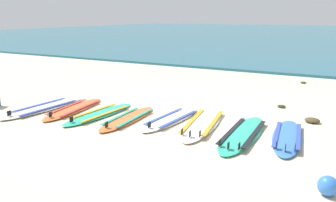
{
  "coord_description": "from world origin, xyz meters",
  "views": [
    {
      "loc": [
        3.15,
        -6.13,
        2.18
      ],
      "look_at": [
        -0.48,
        0.57,
        0.25
      ],
      "focal_mm": 36.75,
      "sensor_mm": 36.0,
      "label": 1
    }
  ],
  "objects_px": {
    "surfboard_0": "(44,108)",
    "surfboard_1": "(74,109)",
    "surfboard_6": "(243,134)",
    "surfboard_5": "(203,123)",
    "surfboard_2": "(100,114)",
    "surfboard_4": "(171,119)",
    "beach_ball": "(328,186)",
    "surfboard_7": "(287,137)",
    "surfboard_3": "(128,118)"
  },
  "relations": [
    {
      "from": "surfboard_3",
      "to": "surfboard_4",
      "type": "relative_size",
      "value": 0.98
    },
    {
      "from": "surfboard_3",
      "to": "surfboard_5",
      "type": "xyz_separation_m",
      "value": [
        1.52,
        0.45,
        0.0
      ]
    },
    {
      "from": "surfboard_2",
      "to": "surfboard_4",
      "type": "relative_size",
      "value": 1.03
    },
    {
      "from": "surfboard_4",
      "to": "surfboard_5",
      "type": "distance_m",
      "value": 0.69
    },
    {
      "from": "surfboard_4",
      "to": "beach_ball",
      "type": "distance_m",
      "value": 3.62
    },
    {
      "from": "surfboard_3",
      "to": "surfboard_5",
      "type": "relative_size",
      "value": 0.82
    },
    {
      "from": "surfboard_3",
      "to": "surfboard_4",
      "type": "bearing_deg",
      "value": 25.32
    },
    {
      "from": "surfboard_4",
      "to": "beach_ball",
      "type": "bearing_deg",
      "value": -29.81
    },
    {
      "from": "surfboard_2",
      "to": "surfboard_6",
      "type": "relative_size",
      "value": 0.9
    },
    {
      "from": "surfboard_0",
      "to": "surfboard_4",
      "type": "bearing_deg",
      "value": 11.87
    },
    {
      "from": "surfboard_1",
      "to": "surfboard_5",
      "type": "distance_m",
      "value": 3.09
    },
    {
      "from": "surfboard_6",
      "to": "beach_ball",
      "type": "xyz_separation_m",
      "value": [
        1.55,
        -1.61,
        0.09
      ]
    },
    {
      "from": "surfboard_0",
      "to": "surfboard_5",
      "type": "distance_m",
      "value": 3.82
    },
    {
      "from": "surfboard_4",
      "to": "surfboard_6",
      "type": "bearing_deg",
      "value": -6.56
    },
    {
      "from": "surfboard_2",
      "to": "surfboard_4",
      "type": "xyz_separation_m",
      "value": [
        1.58,
        0.42,
        0.0
      ]
    },
    {
      "from": "surfboard_0",
      "to": "surfboard_7",
      "type": "bearing_deg",
      "value": 7.28
    },
    {
      "from": "surfboard_7",
      "to": "beach_ball",
      "type": "xyz_separation_m",
      "value": [
        0.79,
        -1.84,
        0.09
      ]
    },
    {
      "from": "surfboard_6",
      "to": "surfboard_7",
      "type": "xyz_separation_m",
      "value": [
        0.75,
        0.23,
        0.0
      ]
    },
    {
      "from": "surfboard_7",
      "to": "beach_ball",
      "type": "distance_m",
      "value": 2.01
    },
    {
      "from": "surfboard_1",
      "to": "surfboard_4",
      "type": "xyz_separation_m",
      "value": [
        2.38,
        0.37,
        0.0
      ]
    },
    {
      "from": "surfboard_1",
      "to": "surfboard_4",
      "type": "bearing_deg",
      "value": 8.81
    },
    {
      "from": "surfboard_6",
      "to": "surfboard_5",
      "type": "bearing_deg",
      "value": 165.13
    },
    {
      "from": "surfboard_3",
      "to": "surfboard_7",
      "type": "height_order",
      "value": "same"
    },
    {
      "from": "surfboard_2",
      "to": "surfboard_7",
      "type": "distance_m",
      "value": 3.95
    },
    {
      "from": "surfboard_2",
      "to": "surfboard_5",
      "type": "xyz_separation_m",
      "value": [
        2.27,
        0.48,
        0.0
      ]
    },
    {
      "from": "surfboard_2",
      "to": "surfboard_6",
      "type": "distance_m",
      "value": 3.18
    },
    {
      "from": "surfboard_0",
      "to": "surfboard_6",
      "type": "xyz_separation_m",
      "value": [
        4.66,
        0.46,
        0.0
      ]
    },
    {
      "from": "surfboard_6",
      "to": "surfboard_0",
      "type": "bearing_deg",
      "value": -174.34
    },
    {
      "from": "surfboard_1",
      "to": "surfboard_7",
      "type": "height_order",
      "value": "same"
    },
    {
      "from": "surfboard_1",
      "to": "surfboard_6",
      "type": "xyz_separation_m",
      "value": [
        3.97,
        0.19,
        0.0
      ]
    },
    {
      "from": "surfboard_6",
      "to": "surfboard_3",
      "type": "bearing_deg",
      "value": -175.02
    },
    {
      "from": "surfboard_7",
      "to": "surfboard_6",
      "type": "bearing_deg",
      "value": -163.05
    },
    {
      "from": "surfboard_1",
      "to": "surfboard_5",
      "type": "bearing_deg",
      "value": 7.9
    },
    {
      "from": "surfboard_0",
      "to": "surfboard_4",
      "type": "relative_size",
      "value": 1.13
    },
    {
      "from": "surfboard_0",
      "to": "surfboard_6",
      "type": "height_order",
      "value": "same"
    },
    {
      "from": "surfboard_7",
      "to": "surfboard_3",
      "type": "bearing_deg",
      "value": -172.1
    },
    {
      "from": "surfboard_0",
      "to": "surfboard_1",
      "type": "relative_size",
      "value": 1.08
    },
    {
      "from": "surfboard_4",
      "to": "surfboard_7",
      "type": "bearing_deg",
      "value": 1.15
    },
    {
      "from": "surfboard_2",
      "to": "surfboard_5",
      "type": "bearing_deg",
      "value": 11.88
    },
    {
      "from": "surfboard_6",
      "to": "surfboard_7",
      "type": "relative_size",
      "value": 1.12
    },
    {
      "from": "surfboard_6",
      "to": "beach_ball",
      "type": "distance_m",
      "value": 2.24
    },
    {
      "from": "surfboard_1",
      "to": "surfboard_4",
      "type": "relative_size",
      "value": 1.05
    },
    {
      "from": "surfboard_5",
      "to": "surfboard_7",
      "type": "distance_m",
      "value": 1.66
    },
    {
      "from": "surfboard_1",
      "to": "beach_ball",
      "type": "height_order",
      "value": "beach_ball"
    },
    {
      "from": "surfboard_5",
      "to": "surfboard_7",
      "type": "relative_size",
      "value": 1.17
    },
    {
      "from": "surfboard_2",
      "to": "surfboard_7",
      "type": "bearing_deg",
      "value": 6.79
    },
    {
      "from": "surfboard_0",
      "to": "surfboard_2",
      "type": "bearing_deg",
      "value": 8.57
    },
    {
      "from": "surfboard_4",
      "to": "surfboard_7",
      "type": "xyz_separation_m",
      "value": [
        2.34,
        0.05,
        0.0
      ]
    },
    {
      "from": "surfboard_4",
      "to": "beach_ball",
      "type": "xyz_separation_m",
      "value": [
        3.14,
        -1.8,
        0.09
      ]
    },
    {
      "from": "surfboard_3",
      "to": "surfboard_7",
      "type": "distance_m",
      "value": 3.21
    }
  ]
}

